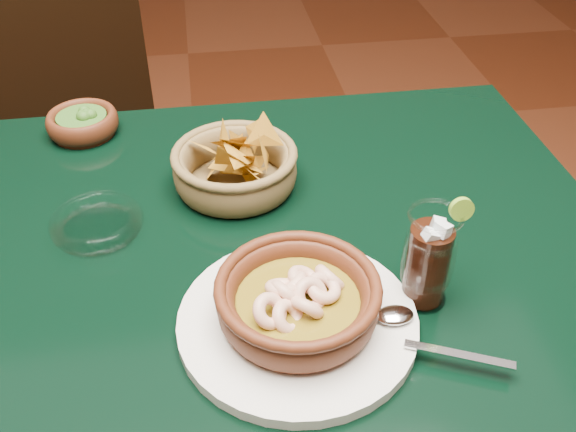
{
  "coord_description": "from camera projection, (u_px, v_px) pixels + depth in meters",
  "views": [
    {
      "loc": [
        0.04,
        -0.65,
        1.31
      ],
      "look_at": [
        0.14,
        -0.02,
        0.81
      ],
      "focal_mm": 40.0,
      "sensor_mm": 36.0,
      "label": 1
    }
  ],
  "objects": [
    {
      "name": "dining_table",
      "position": [
        189.0,
        304.0,
        0.91
      ],
      "size": [
        1.2,
        0.8,
        0.75
      ],
      "color": "black",
      "rests_on": "ground"
    },
    {
      "name": "dining_chair",
      "position": [
        97.0,
        149.0,
        1.53
      ],
      "size": [
        0.55,
        0.55,
        0.89
      ],
      "color": "black",
      "rests_on": "ground"
    },
    {
      "name": "shrimp_plate",
      "position": [
        298.0,
        306.0,
        0.73
      ],
      "size": [
        0.36,
        0.28,
        0.08
      ],
      "color": "silver",
      "rests_on": "dining_table"
    },
    {
      "name": "chip_basket",
      "position": [
        235.0,
        167.0,
        0.95
      ],
      "size": [
        0.22,
        0.22,
        0.13
      ],
      "color": "brown",
      "rests_on": "dining_table"
    },
    {
      "name": "guacamole_ramekin",
      "position": [
        83.0,
        122.0,
        1.07
      ],
      "size": [
        0.14,
        0.14,
        0.05
      ],
      "color": "#461E0F",
      "rests_on": "dining_table"
    },
    {
      "name": "cola_drink",
      "position": [
        428.0,
        259.0,
        0.75
      ],
      "size": [
        0.13,
        0.13,
        0.15
      ],
      "color": "white",
      "rests_on": "dining_table"
    },
    {
      "name": "glass_ashtray",
      "position": [
        97.0,
        223.0,
        0.87
      ],
      "size": [
        0.13,
        0.13,
        0.03
      ],
      "color": "white",
      "rests_on": "dining_table"
    }
  ]
}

